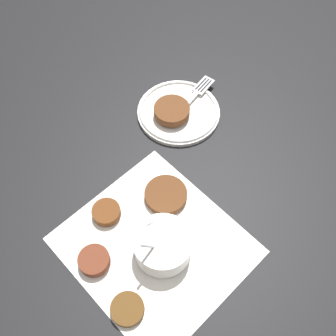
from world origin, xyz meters
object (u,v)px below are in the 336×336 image
object	(u,v)px
fritter_on_plate	(172,111)
fork	(196,93)
sauce_bowl	(162,246)
serving_plate	(179,111)

from	to	relation	value
fritter_on_plate	fork	distance (m)	0.09
sauce_bowl	serving_plate	xyz separation A→B (m)	(0.25, -0.23, -0.02)
fork	sauce_bowl	bearing A→B (deg)	132.01
serving_plate	fork	world-z (taller)	fork
sauce_bowl	fork	bearing A→B (deg)	-47.99
sauce_bowl	serving_plate	size ratio (longest dim) A/B	0.61
serving_plate	fritter_on_plate	distance (m)	0.03
serving_plate	fritter_on_plate	xyz separation A→B (m)	(-0.00, 0.02, 0.02)
serving_plate	fritter_on_plate	bearing A→B (deg)	92.83
fritter_on_plate	serving_plate	bearing A→B (deg)	-87.17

